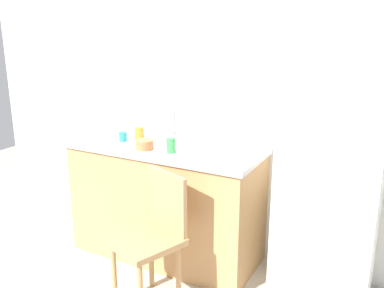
% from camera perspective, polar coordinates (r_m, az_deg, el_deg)
% --- Properties ---
extents(back_wall, '(4.80, 0.10, 2.41)m').
position_cam_1_polar(back_wall, '(3.30, 4.95, 5.41)').
color(back_wall, silver).
rests_on(back_wall, ground_plane).
extents(cabinet_base, '(1.45, 0.60, 0.88)m').
position_cam_1_polar(cabinet_base, '(3.38, -3.38, -7.88)').
color(cabinet_base, tan).
rests_on(cabinet_base, ground_plane).
extents(countertop, '(1.49, 0.64, 0.04)m').
position_cam_1_polar(countertop, '(3.22, -3.52, -0.40)').
color(countertop, '#B7B7BC').
rests_on(countertop, cabinet_base).
extents(faucet, '(0.02, 0.02, 0.26)m').
position_cam_1_polar(faucet, '(3.45, -3.07, 3.32)').
color(faucet, '#B7B7BC').
rests_on(faucet, countertop).
extents(refrigerator, '(0.60, 0.58, 1.49)m').
position_cam_1_polar(refrigerator, '(2.88, 18.01, -6.53)').
color(refrigerator, silver).
rests_on(refrigerator, ground_plane).
extents(chair, '(0.52, 0.52, 0.89)m').
position_cam_1_polar(chair, '(2.81, -5.30, -11.89)').
color(chair, tan).
rests_on(chair, ground_plane).
extents(dish_tray, '(0.28, 0.20, 0.05)m').
position_cam_1_polar(dish_tray, '(3.06, 4.47, -0.47)').
color(dish_tray, white).
rests_on(dish_tray, countertop).
extents(terracotta_bowl, '(0.13, 0.13, 0.07)m').
position_cam_1_polar(terracotta_bowl, '(3.11, -6.39, -0.07)').
color(terracotta_bowl, '#C67042').
rests_on(terracotta_bowl, countertop).
extents(cup_green, '(0.07, 0.07, 0.11)m').
position_cam_1_polar(cup_green, '(3.00, -2.84, -0.17)').
color(cup_green, green).
rests_on(cup_green, countertop).
extents(cup_teal, '(0.06, 0.06, 0.07)m').
position_cam_1_polar(cup_teal, '(3.34, -9.24, 1.01)').
color(cup_teal, teal).
rests_on(cup_teal, countertop).
extents(cup_white, '(0.06, 0.06, 0.09)m').
position_cam_1_polar(cup_white, '(3.47, -10.19, 1.65)').
color(cup_white, white).
rests_on(cup_white, countertop).
extents(cup_orange, '(0.07, 0.07, 0.09)m').
position_cam_1_polar(cup_orange, '(3.41, -7.06, 1.54)').
color(cup_orange, orange).
rests_on(cup_orange, countertop).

